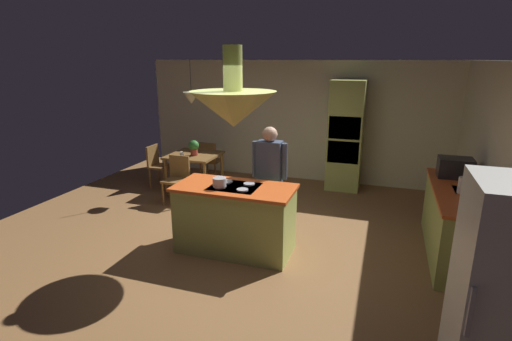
% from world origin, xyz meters
% --- Properties ---
extents(ground, '(8.16, 8.16, 0.00)m').
position_xyz_m(ground, '(0.00, 0.00, 0.00)').
color(ground, olive).
extents(wall_back, '(6.80, 0.10, 2.55)m').
position_xyz_m(wall_back, '(0.00, 3.45, 1.27)').
color(wall_back, beige).
rests_on(wall_back, ground).
extents(wall_right, '(0.10, 7.20, 2.55)m').
position_xyz_m(wall_right, '(3.25, 0.40, 1.27)').
color(wall_right, beige).
rests_on(wall_right, ground).
extents(kitchen_island, '(1.61, 0.78, 0.96)m').
position_xyz_m(kitchen_island, '(0.00, -0.20, 0.47)').
color(kitchen_island, '#A8B259').
rests_on(kitchen_island, ground).
extents(counter_run_right, '(0.73, 2.05, 0.94)m').
position_xyz_m(counter_run_right, '(2.84, 0.60, 0.48)').
color(counter_run_right, '#A8B259').
rests_on(counter_run_right, ground).
extents(oven_tower, '(0.66, 0.62, 2.19)m').
position_xyz_m(oven_tower, '(1.10, 3.04, 1.09)').
color(oven_tower, '#A8B259').
rests_on(oven_tower, ground).
extents(refrigerator, '(0.72, 0.74, 1.80)m').
position_xyz_m(refrigerator, '(2.80, -1.90, 0.90)').
color(refrigerator, silver).
rests_on(refrigerator, ground).
extents(dining_table, '(0.95, 0.93, 0.76)m').
position_xyz_m(dining_table, '(-1.70, 1.90, 0.65)').
color(dining_table, brown).
rests_on(dining_table, ground).
extents(person_at_island, '(0.53, 0.22, 1.65)m').
position_xyz_m(person_at_island, '(0.29, 0.46, 0.94)').
color(person_at_island, tan).
rests_on(person_at_island, ground).
extents(range_hood, '(1.10, 1.10, 1.00)m').
position_xyz_m(range_hood, '(0.00, -0.20, 1.99)').
color(range_hood, '#A8B259').
extents(pendant_light_over_table, '(0.32, 0.32, 0.82)m').
position_xyz_m(pendant_light_over_table, '(-1.70, 1.90, 1.86)').
color(pendant_light_over_table, beige).
extents(chair_facing_island, '(0.40, 0.40, 0.87)m').
position_xyz_m(chair_facing_island, '(-1.70, 1.22, 0.50)').
color(chair_facing_island, brown).
rests_on(chair_facing_island, ground).
extents(chair_by_back_wall, '(0.40, 0.40, 0.87)m').
position_xyz_m(chair_by_back_wall, '(-1.70, 2.58, 0.50)').
color(chair_by_back_wall, brown).
rests_on(chair_by_back_wall, ground).
extents(chair_at_corner, '(0.40, 0.40, 0.87)m').
position_xyz_m(chair_at_corner, '(-2.55, 1.90, 0.50)').
color(chair_at_corner, brown).
rests_on(chair_at_corner, ground).
extents(potted_plant_on_table, '(0.20, 0.20, 0.30)m').
position_xyz_m(potted_plant_on_table, '(-1.65, 1.81, 0.93)').
color(potted_plant_on_table, '#99382D').
rests_on(potted_plant_on_table, dining_table).
extents(cup_on_table, '(0.07, 0.07, 0.09)m').
position_xyz_m(cup_on_table, '(-1.84, 1.67, 0.81)').
color(cup_on_table, white).
rests_on(cup_on_table, dining_table).
extents(canister_flour, '(0.14, 0.14, 0.18)m').
position_xyz_m(canister_flour, '(2.84, 0.10, 1.02)').
color(canister_flour, silver).
rests_on(canister_flour, counter_run_right).
extents(canister_sugar, '(0.10, 0.10, 0.21)m').
position_xyz_m(canister_sugar, '(2.84, 0.28, 1.04)').
color(canister_sugar, silver).
rests_on(canister_sugar, counter_run_right).
extents(canister_tea, '(0.14, 0.14, 0.21)m').
position_xyz_m(canister_tea, '(2.84, 0.46, 1.04)').
color(canister_tea, silver).
rests_on(canister_tea, counter_run_right).
extents(microwave_on_counter, '(0.46, 0.36, 0.28)m').
position_xyz_m(microwave_on_counter, '(2.84, 1.20, 1.08)').
color(microwave_on_counter, '#232326').
rests_on(microwave_on_counter, counter_run_right).
extents(cooking_pot_on_cooktop, '(0.18, 0.18, 0.12)m').
position_xyz_m(cooking_pot_on_cooktop, '(-0.16, -0.33, 1.02)').
color(cooking_pot_on_cooktop, '#B2B2B7').
rests_on(cooking_pot_on_cooktop, kitchen_island).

